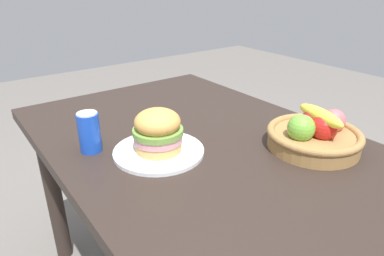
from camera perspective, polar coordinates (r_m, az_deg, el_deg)
The scene contains 5 objects.
dining_table at distance 1.16m, azimuth 2.28°, elevation -6.85°, with size 1.40×0.90×0.75m.
plate at distance 1.05m, azimuth -5.54°, elevation -3.88°, with size 0.28×0.28×0.01m, color white.
sandwich at distance 1.02m, azimuth -5.70°, elevation -0.42°, with size 0.15×0.15×0.13m.
soda_can at distance 1.08m, azimuth -16.71°, elevation -0.67°, with size 0.07×0.07×0.13m.
fruit_basket at distance 1.13m, azimuth 19.72°, elevation -0.95°, with size 0.29×0.29×0.14m.
Camera 1 is at (0.77, -0.63, 1.25)m, focal length 32.06 mm.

